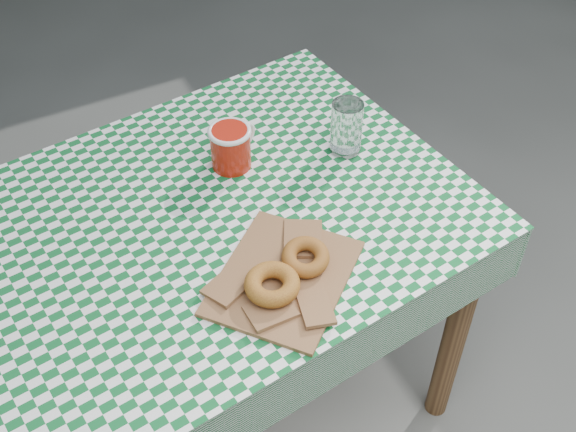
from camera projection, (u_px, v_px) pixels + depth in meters
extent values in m
plane|color=#494945|center=(284.00, 411.00, 2.07)|extent=(60.00, 60.00, 0.00)
cube|color=#52311C|center=(197.00, 336.00, 1.79)|extent=(1.30, 0.95, 0.75)
cube|color=#0D5726|center=(181.00, 231.00, 1.53)|extent=(1.32, 0.97, 0.01)
cube|color=olive|center=(284.00, 277.00, 1.42)|extent=(0.38, 0.37, 0.02)
torus|color=#A57322|center=(272.00, 284.00, 1.38)|extent=(0.12, 0.12, 0.03)
torus|color=brown|center=(306.00, 257.00, 1.43)|extent=(0.13, 0.13, 0.03)
cylinder|color=white|center=(346.00, 128.00, 1.66)|extent=(0.09, 0.09, 0.13)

